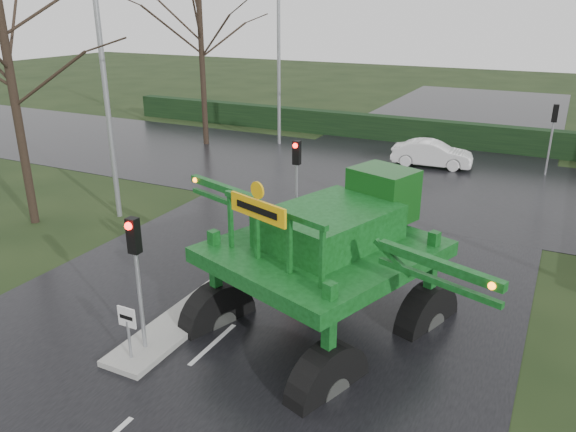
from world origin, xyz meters
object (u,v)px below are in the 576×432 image
at_px(traffic_signal_far, 553,124).
at_px(keep_left_sign, 128,324).
at_px(traffic_signal_near, 136,256).
at_px(crop_sprayer, 222,229).
at_px(street_light_left_near, 109,63).
at_px(white_sedan, 431,167).
at_px(street_light_left_far, 283,42).
at_px(traffic_signal_mid, 297,167).

bearing_deg(traffic_signal_far, keep_left_sign, 70.07).
height_order(traffic_signal_near, crop_sprayer, crop_sprayer).
bearing_deg(street_light_left_near, white_sedan, 54.74).
relative_size(traffic_signal_far, street_light_left_near, 0.35).
xyz_separation_m(traffic_signal_near, street_light_left_near, (-6.89, 7.01, 3.40)).
bearing_deg(crop_sprayer, street_light_left_near, 167.63).
xyz_separation_m(street_light_left_far, crop_sprayer, (7.78, -18.77, -3.38)).
xyz_separation_m(street_light_left_near, white_sedan, (9.21, 13.02, -5.99)).
height_order(crop_sprayer, white_sedan, crop_sprayer).
distance_m(traffic_signal_near, traffic_signal_mid, 8.50).
bearing_deg(street_light_left_far, street_light_left_near, -90.00).
distance_m(traffic_signal_near, traffic_signal_far, 22.42).
bearing_deg(traffic_signal_near, crop_sprayer, 68.48).
relative_size(keep_left_sign, traffic_signal_near, 0.38).
distance_m(keep_left_sign, traffic_signal_near, 1.61).
bearing_deg(traffic_signal_mid, crop_sprayer, -81.95).
distance_m(keep_left_sign, traffic_signal_far, 22.93).
distance_m(traffic_signal_near, street_light_left_near, 10.40).
bearing_deg(traffic_signal_far, traffic_signal_near, 69.64).
height_order(street_light_left_near, white_sedan, street_light_left_near).
relative_size(traffic_signal_near, street_light_left_far, 0.35).
relative_size(traffic_signal_near, street_light_left_near, 0.35).
bearing_deg(traffic_signal_mid, keep_left_sign, -90.00).
height_order(traffic_signal_near, traffic_signal_mid, same).
bearing_deg(street_light_left_near, traffic_signal_mid, 12.21).
relative_size(traffic_signal_far, crop_sprayer, 0.37).
relative_size(traffic_signal_near, traffic_signal_far, 1.00).
relative_size(traffic_signal_mid, crop_sprayer, 0.37).
height_order(traffic_signal_far, street_light_left_far, street_light_left_far).
bearing_deg(white_sedan, keep_left_sign, 168.19).
bearing_deg(traffic_signal_far, crop_sprayer, 69.78).
height_order(traffic_signal_mid, white_sedan, traffic_signal_mid).
distance_m(traffic_signal_near, street_light_left_far, 22.37).
relative_size(street_light_left_far, white_sedan, 2.44).
xyz_separation_m(keep_left_sign, traffic_signal_far, (7.80, 21.51, 1.53)).
relative_size(traffic_signal_mid, street_light_left_far, 0.35).
height_order(street_light_left_near, street_light_left_far, same).
bearing_deg(street_light_left_near, crop_sprayer, -31.49).
height_order(traffic_signal_mid, street_light_left_far, street_light_left_far).
xyz_separation_m(keep_left_sign, traffic_signal_mid, (0.00, 8.99, 1.53)).
height_order(street_light_left_far, white_sedan, street_light_left_far).
distance_m(keep_left_sign, street_light_left_far, 23.11).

